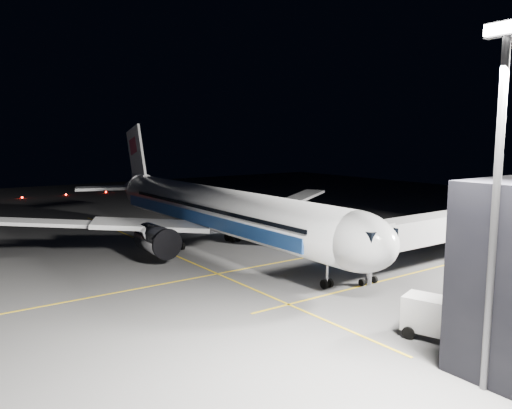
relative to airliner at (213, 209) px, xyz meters
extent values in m
plane|color=#4C4C4F|center=(1.08, 0.00, -5.16)|extent=(200.00, 200.00, 0.00)
cube|color=gold|center=(11.08, 0.00, -5.16)|extent=(0.25, 80.00, 0.01)
cube|color=gold|center=(1.08, -6.00, -5.16)|extent=(70.00, 0.25, 0.01)
cube|color=gold|center=(23.08, 10.00, -5.16)|extent=(0.25, 40.00, 0.01)
cylinder|color=silver|center=(1.08, 0.00, 0.14)|extent=(48.00, 5.60, 5.60)
ellipsoid|color=silver|center=(25.08, 0.00, 0.14)|extent=(8.96, 5.60, 5.60)
cube|color=black|center=(27.38, 0.00, 1.14)|extent=(2.20, 3.40, 0.90)
cone|color=silver|center=(-27.42, 0.00, 0.44)|extent=(9.00, 5.49, 5.49)
cube|color=#224D9F|center=(0.08, 2.78, -0.76)|extent=(42.24, 0.25, 1.50)
cube|color=#224D9F|center=(0.08, -2.78, -0.76)|extent=(42.24, 0.25, 1.50)
cube|color=silver|center=(-1.42, 8.00, -1.46)|extent=(11.36, 15.23, 1.53)
cube|color=silver|center=(-1.42, -8.00, -1.46)|extent=(11.36, 15.23, 1.53)
cube|color=silver|center=(-6.42, 20.50, -0.59)|extent=(8.57, 13.22, 1.31)
cube|color=silver|center=(-6.42, -20.50, -0.59)|extent=(8.57, 13.22, 1.31)
cube|color=silver|center=(-26.92, 5.20, 0.74)|extent=(6.20, 9.67, 0.45)
cube|color=silver|center=(-26.92, -5.20, 0.74)|extent=(6.20, 9.67, 0.45)
cube|color=white|center=(-25.12, 0.00, 6.34)|extent=(7.53, 0.40, 10.28)
cube|color=#C4435F|center=(-25.92, 0.00, 7.74)|extent=(3.22, 0.55, 3.22)
cylinder|color=#B7B7BF|center=(2.28, 9.00, -2.61)|extent=(5.60, 3.40, 3.40)
cylinder|color=#B7B7BF|center=(2.28, -9.00, -2.61)|extent=(5.60, 3.40, 3.40)
cylinder|color=#9999A0|center=(21.58, 0.00, -3.91)|extent=(0.26, 0.26, 2.50)
cylinder|color=black|center=(21.58, 0.00, -4.71)|extent=(0.90, 0.70, 0.90)
cylinder|color=#9999A0|center=(-1.92, 4.30, -3.91)|extent=(0.26, 0.26, 2.50)
cylinder|color=#9999A0|center=(-1.92, -4.30, -3.91)|extent=(0.26, 0.26, 2.50)
cylinder|color=black|center=(-1.92, 4.30, -4.61)|extent=(1.10, 1.60, 1.10)
cylinder|color=black|center=(-1.92, -4.30, -4.61)|extent=(1.10, 1.60, 1.10)
cube|color=#B2B2B7|center=(23.08, 20.05, -0.56)|extent=(3.00, 33.90, 2.80)
cube|color=#B2B2B7|center=(23.08, 4.20, -0.56)|extent=(3.60, 3.20, 3.40)
cylinder|color=#9999A0|center=(23.08, 4.20, -3.61)|extent=(0.70, 0.70, 3.10)
cylinder|color=black|center=(23.08, 3.30, -4.81)|extent=(0.70, 0.30, 0.70)
cylinder|color=black|center=(23.08, 5.10, -4.81)|extent=(0.70, 0.30, 0.70)
cylinder|color=#59595E|center=(41.08, -6.00, 4.84)|extent=(0.44, 0.44, 20.00)
cube|color=#59595E|center=(41.08, -6.00, 15.14)|extent=(2.40, 0.50, 0.80)
cube|color=white|center=(41.08, -6.35, 15.14)|extent=(2.20, 0.15, 0.60)
sphere|color=#FF140A|center=(-70.92, -10.00, -4.94)|extent=(0.44, 0.44, 0.44)
sphere|color=#FF140A|center=(-70.92, 0.00, -4.94)|extent=(0.44, 0.44, 0.44)
sphere|color=#FF140A|center=(-70.92, 10.00, -4.94)|extent=(0.44, 0.44, 0.44)
sphere|color=#FF140A|center=(-70.92, 20.00, -4.94)|extent=(0.44, 0.44, 0.44)
sphere|color=#FF140A|center=(-70.92, 30.00, -4.94)|extent=(0.44, 0.44, 0.44)
cube|color=silver|center=(35.07, -2.00, -3.39)|extent=(5.07, 3.61, 2.52)
cube|color=silver|center=(37.67, -1.14, -4.08)|extent=(2.42, 2.64, 1.37)
cube|color=black|center=(37.67, -1.14, -3.50)|extent=(1.92, 2.28, 0.57)
cylinder|color=black|center=(36.21, -0.36, -4.71)|extent=(0.96, 0.56, 0.92)
cylinder|color=black|center=(36.97, -2.64, -4.71)|extent=(0.96, 0.56, 0.92)
cylinder|color=black|center=(33.17, -1.36, -4.71)|extent=(0.96, 0.56, 0.92)
cylinder|color=black|center=(33.92, -3.64, -4.71)|extent=(0.96, 0.56, 0.92)
cube|color=black|center=(-8.12, 9.22, -4.50)|extent=(2.46, 1.97, 0.98)
cube|color=black|center=(-8.12, 9.22, -3.88)|extent=(1.14, 1.14, 0.53)
sphere|color=#FFF2CC|center=(-8.77, 8.72, -4.50)|extent=(0.23, 0.23, 0.23)
sphere|color=#FFF2CC|center=(-7.94, 8.42, -4.50)|extent=(0.23, 0.23, 0.23)
cylinder|color=black|center=(-7.11, 9.66, -4.90)|extent=(0.57, 0.36, 0.53)
cylinder|color=black|center=(-7.63, 8.24, -4.90)|extent=(0.57, 0.36, 0.53)
cylinder|color=black|center=(-8.62, 10.20, -4.90)|extent=(0.57, 0.36, 0.53)
cylinder|color=black|center=(-9.13, 8.78, -4.90)|extent=(0.57, 0.36, 0.53)
cone|color=orange|center=(1.69, 13.58, -4.84)|extent=(0.44, 0.44, 0.66)
cone|color=orange|center=(7.08, 14.00, -4.84)|extent=(0.44, 0.44, 0.65)
cone|color=orange|center=(0.26, 6.90, -4.88)|extent=(0.37, 0.37, 0.56)
camera|label=1|loc=(55.62, -32.74, 9.51)|focal=35.00mm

